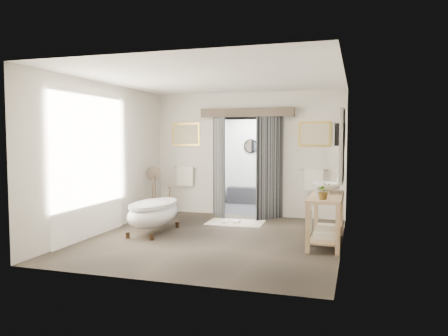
# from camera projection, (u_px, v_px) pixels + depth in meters

# --- Properties ---
(ground_plane) EXTENTS (5.00, 5.00, 0.00)m
(ground_plane) POSITION_uv_depth(u_px,v_px,m) (214.00, 238.00, 7.98)
(ground_plane) COLOR brown
(room_shell) EXTENTS (4.52, 5.02, 2.91)m
(room_shell) POSITION_uv_depth(u_px,v_px,m) (210.00, 137.00, 7.74)
(room_shell) COLOR beige
(room_shell) RESTS_ON ground_plane
(shower_room) EXTENTS (2.22, 2.01, 2.51)m
(shower_room) POSITION_uv_depth(u_px,v_px,m) (261.00, 172.00, 11.72)
(shower_room) COLOR #25262C
(shower_room) RESTS_ON ground_plane
(back_wall_dressing) EXTENTS (3.82, 0.74, 2.52)m
(back_wall_dressing) POSITION_uv_depth(u_px,v_px,m) (246.00, 150.00, 10.08)
(back_wall_dressing) COLOR black
(back_wall_dressing) RESTS_ON ground_plane
(clawfoot_tub) EXTENTS (0.74, 1.65, 0.80)m
(clawfoot_tub) POSITION_uv_depth(u_px,v_px,m) (154.00, 213.00, 8.43)
(clawfoot_tub) COLOR #342316
(clawfoot_tub) RESTS_ON ground_plane
(vanity) EXTENTS (0.57, 1.60, 0.85)m
(vanity) POSITION_uv_depth(u_px,v_px,m) (324.00, 215.00, 7.52)
(vanity) COLOR tan
(vanity) RESTS_ON ground_plane
(pedestal_mirror) EXTENTS (0.35, 0.23, 1.20)m
(pedestal_mirror) POSITION_uv_depth(u_px,v_px,m) (154.00, 195.00, 10.06)
(pedestal_mirror) COLOR brown
(pedestal_mirror) RESTS_ON ground_plane
(rug) EXTENTS (1.22, 0.84, 0.01)m
(rug) POSITION_uv_depth(u_px,v_px,m) (235.00, 223.00, 9.41)
(rug) COLOR beige
(rug) RESTS_ON ground_plane
(slippers) EXTENTS (0.37, 0.28, 0.05)m
(slippers) POSITION_uv_depth(u_px,v_px,m) (231.00, 221.00, 9.39)
(slippers) COLOR white
(slippers) RESTS_ON rug
(basin) EXTENTS (0.54, 0.54, 0.18)m
(basin) POSITION_uv_depth(u_px,v_px,m) (326.00, 188.00, 7.80)
(basin) COLOR white
(basin) RESTS_ON vanity
(plant) EXTENTS (0.28, 0.26, 0.27)m
(plant) POSITION_uv_depth(u_px,v_px,m) (324.00, 191.00, 6.98)
(plant) COLOR gray
(plant) RESTS_ON vanity
(soap_bottle_a) EXTENTS (0.09, 0.09, 0.17)m
(soap_bottle_a) POSITION_uv_depth(u_px,v_px,m) (317.00, 189.00, 7.59)
(soap_bottle_a) COLOR gray
(soap_bottle_a) RESTS_ON vanity
(soap_bottle_b) EXTENTS (0.16, 0.16, 0.18)m
(soap_bottle_b) POSITION_uv_depth(u_px,v_px,m) (323.00, 186.00, 8.11)
(soap_bottle_b) COLOR gray
(soap_bottle_b) RESTS_ON vanity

